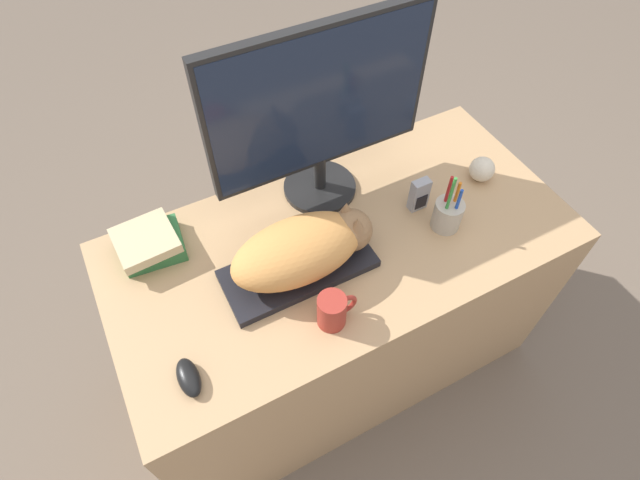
{
  "coord_description": "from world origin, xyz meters",
  "views": [
    {
      "loc": [
        -0.45,
        -0.4,
        1.82
      ],
      "look_at": [
        -0.08,
        0.31,
        0.78
      ],
      "focal_mm": 28.0,
      "sensor_mm": 36.0,
      "label": 1
    }
  ],
  "objects": [
    {
      "name": "ground_plane",
      "position": [
        0.0,
        0.0,
        0.0
      ],
      "size": [
        12.0,
        12.0,
        0.0
      ],
      "primitive_type": "plane",
      "color": "#6B5B4C"
    },
    {
      "name": "desk",
      "position": [
        0.0,
        0.32,
        0.36
      ],
      "size": [
        1.31,
        0.65,
        0.72
      ],
      "color": "tan",
      "rests_on": "ground_plane"
    },
    {
      "name": "keyboard",
      "position": [
        -0.16,
        0.29,
        0.73
      ],
      "size": [
        0.4,
        0.18,
        0.02
      ],
      "color": "black",
      "rests_on": "desk"
    },
    {
      "name": "cat",
      "position": [
        -0.13,
        0.29,
        0.81
      ],
      "size": [
        0.38,
        0.19,
        0.14
      ],
      "color": "#D18C47",
      "rests_on": "keyboard"
    },
    {
      "name": "monitor",
      "position": [
        0.03,
        0.52,
        1.02
      ],
      "size": [
        0.62,
        0.22,
        0.53
      ],
      "color": "black",
      "rests_on": "desk"
    },
    {
      "name": "computer_mouse",
      "position": [
        -0.51,
        0.13,
        0.73
      ],
      "size": [
        0.05,
        0.1,
        0.03
      ],
      "color": "black",
      "rests_on": "desk"
    },
    {
      "name": "coffee_mug",
      "position": [
        -0.14,
        0.12,
        0.77
      ],
      "size": [
        0.11,
        0.07,
        0.1
      ],
      "color": "#9E2D23",
      "rests_on": "desk"
    },
    {
      "name": "pen_cup",
      "position": [
        0.28,
        0.23,
        0.77
      ],
      "size": [
        0.08,
        0.08,
        0.2
      ],
      "color": "#B2A893",
      "rests_on": "desk"
    },
    {
      "name": "baseball",
      "position": [
        0.49,
        0.34,
        0.75
      ],
      "size": [
        0.08,
        0.08,
        0.08
      ],
      "color": "beige",
      "rests_on": "desk"
    },
    {
      "name": "phone",
      "position": [
        0.25,
        0.33,
        0.77
      ],
      "size": [
        0.05,
        0.03,
        0.11
      ],
      "color": "#99999E",
      "rests_on": "desk"
    },
    {
      "name": "book_stack",
      "position": [
        -0.48,
        0.53,
        0.75
      ],
      "size": [
        0.18,
        0.17,
        0.07
      ],
      "color": "#2D6B38",
      "rests_on": "desk"
    }
  ]
}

